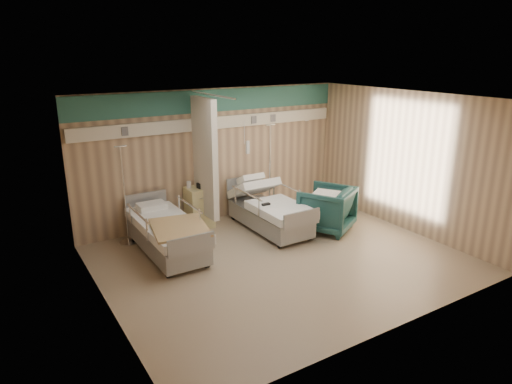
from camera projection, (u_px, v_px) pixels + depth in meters
ground at (282, 259)px, 8.05m from camera, size 6.00×5.00×0.00m
room_walls at (273, 154)px, 7.69m from camera, size 6.04×5.04×2.82m
bed_right at (270, 215)px, 9.31m from camera, size 1.00×2.16×0.63m
bed_left at (168, 237)px, 8.21m from camera, size 1.00×2.16×0.63m
bedside_cabinet at (199, 207)px, 9.43m from camera, size 0.50×0.48×0.85m
visitor_armchair at (327, 209)px, 9.25m from camera, size 1.33×1.34×0.91m
waffle_blanket at (326, 186)px, 9.10m from camera, size 0.74×0.73×0.06m
iv_stand_right at (270, 197)px, 10.15m from camera, size 0.36×0.36×2.04m
iv_stand_left at (127, 224)px, 8.62m from camera, size 0.34×0.34×1.90m
call_remote at (266, 204)px, 8.93m from camera, size 0.17×0.08×0.04m
tan_blanket at (179, 227)px, 7.76m from camera, size 1.09×1.28×0.04m
toiletry_bag at (202, 185)px, 9.28m from camera, size 0.22×0.15×0.11m
white_cup at (189, 185)px, 9.28m from camera, size 0.12×0.12×0.14m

